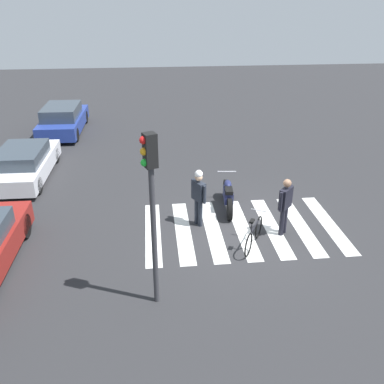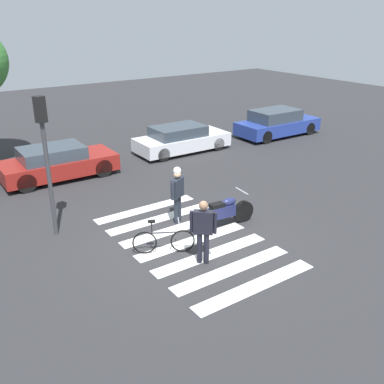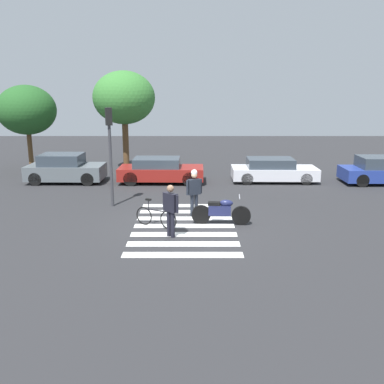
{
  "view_description": "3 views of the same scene",
  "coord_description": "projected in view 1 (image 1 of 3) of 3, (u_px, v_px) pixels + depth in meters",
  "views": [
    {
      "loc": [
        -10.78,
        2.62,
        6.5
      ],
      "look_at": [
        0.54,
        1.48,
        1.03
      ],
      "focal_mm": 39.27,
      "sensor_mm": 36.0,
      "label": 1
    },
    {
      "loc": [
        -6.3,
        -9.11,
        6.07
      ],
      "look_at": [
        0.49,
        0.71,
        1.17
      ],
      "focal_mm": 41.02,
      "sensor_mm": 36.0,
      "label": 2
    },
    {
      "loc": [
        0.27,
        -14.22,
        4.72
      ],
      "look_at": [
        0.26,
        1.58,
        0.86
      ],
      "focal_mm": 39.18,
      "sensor_mm": 36.0,
      "label": 3
    }
  ],
  "objects": [
    {
      "name": "car_blue_hatchback",
      "position": [
        63.0,
        119.0,
        21.02
      ],
      "size": [
        4.59,
        1.91,
        1.4
      ],
      "color": "black",
      "rests_on": "ground_plane"
    },
    {
      "name": "ground_plane",
      "position": [
        242.0,
        228.0,
        12.72
      ],
      "size": [
        60.0,
        60.0,
        0.0
      ],
      "primitive_type": "plane",
      "color": "#2B2B2D"
    },
    {
      "name": "officer_on_foot",
      "position": [
        199.0,
        194.0,
        12.47
      ],
      "size": [
        0.6,
        0.41,
        1.81
      ],
      "color": "#1E232D",
      "rests_on": "ground_plane"
    },
    {
      "name": "officer_by_motorcycle",
      "position": [
        285.0,
        203.0,
        12.0
      ],
      "size": [
        0.53,
        0.5,
        1.75
      ],
      "color": "black",
      "rests_on": "ground_plane"
    },
    {
      "name": "car_white_van",
      "position": [
        24.0,
        163.0,
        15.87
      ],
      "size": [
        4.45,
        1.85,
        1.24
      ],
      "color": "black",
      "rests_on": "ground_plane"
    },
    {
      "name": "police_motorcycle",
      "position": [
        228.0,
        195.0,
        13.67
      ],
      "size": [
        2.13,
        0.62,
        1.06
      ],
      "color": "black",
      "rests_on": "ground_plane"
    },
    {
      "name": "traffic_light_pole",
      "position": [
        151.0,
        195.0,
        8.56
      ],
      "size": [
        0.31,
        0.36,
        4.05
      ],
      "color": "#38383D",
      "rests_on": "ground_plane"
    },
    {
      "name": "leaning_bicycle",
      "position": [
        254.0,
        235.0,
        11.67
      ],
      "size": [
        1.5,
        0.86,
        0.99
      ],
      "color": "black",
      "rests_on": "ground_plane"
    },
    {
      "name": "crosswalk_stripes",
      "position": [
        242.0,
        228.0,
        12.72
      ],
      "size": [
        3.58,
        5.85,
        0.01
      ],
      "color": "silver",
      "rests_on": "ground_plane"
    }
  ]
}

